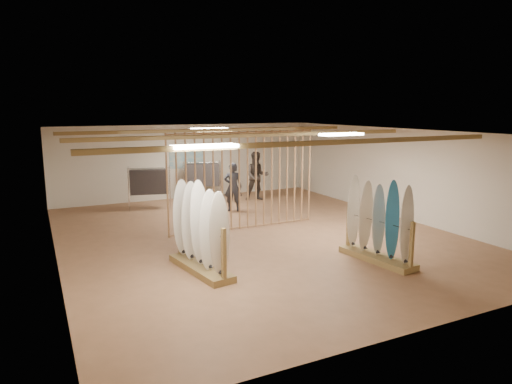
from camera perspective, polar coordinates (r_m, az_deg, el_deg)
name	(u,v)px	position (r m, az deg, el deg)	size (l,w,h in m)	color
floor	(256,235)	(12.49, 0.00, -5.42)	(12.00, 12.00, 0.00)	#9C6D4B
ceiling	(256,132)	(12.03, 0.00, 7.51)	(12.00, 12.00, 0.00)	gray
wall_back	(187,161)	(17.72, -8.59, 3.81)	(12.00, 12.00, 0.00)	silver
wall_front	(431,244)	(7.42, 20.99, -6.06)	(12.00, 12.00, 0.00)	silver
wall_left	(52,201)	(10.98, -24.14, -1.06)	(12.00, 12.00, 0.00)	silver
wall_right	(398,173)	(15.05, 17.37, 2.27)	(12.00, 12.00, 0.00)	silver
ceiling_slats	(256,135)	(12.04, 0.00, 7.13)	(9.50, 6.12, 0.10)	olive
light_panels	(256,134)	(12.03, 0.00, 7.23)	(1.20, 0.35, 0.06)	white
bamboo_partition	(244,180)	(12.90, -1.57, 1.45)	(4.45, 0.05, 2.78)	#A87C51
poster	(187,156)	(17.68, -8.59, 4.44)	(1.40, 0.03, 0.90)	teal
rack_left	(200,241)	(9.71, -6.99, -6.16)	(0.84, 2.08, 1.92)	olive
rack_right	(378,234)	(10.65, 14.99, -5.11)	(0.75, 1.98, 1.84)	olive
clothing_rack_a	(149,182)	(15.87, -13.21, 1.25)	(1.34, 0.62, 1.47)	silver
clothing_rack_b	(202,175)	(17.16, -6.78, 2.14)	(1.32, 0.71, 1.47)	silver
shopper_a	(233,184)	(15.22, -2.90, 1.04)	(0.68, 0.46, 1.86)	#26282E
shopper_b	(257,173)	(16.99, 0.11, 2.40)	(1.00, 0.78, 2.07)	#362E2A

